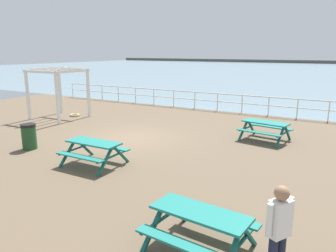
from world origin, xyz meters
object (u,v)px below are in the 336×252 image
at_px(picnic_table_near_right, 94,147).
at_px(picnic_table_mid_centre, 200,221).
at_px(visitor, 279,230).
at_px(lattice_pergola, 58,81).
at_px(picnic_table_near_left, 265,126).
at_px(litter_bin, 29,136).

bearing_deg(picnic_table_near_right, picnic_table_mid_centre, -27.74).
bearing_deg(visitor, lattice_pergola, -0.06).
xyz_separation_m(picnic_table_near_left, picnic_table_near_right, (-4.02, -5.70, 0.00)).
relative_size(picnic_table_near_left, visitor, 1.22).
relative_size(visitor, lattice_pergola, 0.61).
xyz_separation_m(picnic_table_near_left, visitor, (2.23, -8.42, 0.36)).
height_order(picnic_table_near_right, lattice_pergola, lattice_pergola).
xyz_separation_m(picnic_table_near_left, picnic_table_mid_centre, (0.83, -8.19, 0.00)).
bearing_deg(lattice_pergola, visitor, -30.50).
bearing_deg(visitor, picnic_table_near_left, -45.62).
distance_m(picnic_table_near_left, litter_bin, 9.22).
distance_m(picnic_table_near_left, picnic_table_near_right, 6.98).
distance_m(picnic_table_mid_centre, litter_bin, 8.56).
height_order(picnic_table_near_right, litter_bin, litter_bin).
height_order(picnic_table_near_right, visitor, visitor).
bearing_deg(litter_bin, picnic_table_mid_centre, -17.59).
bearing_deg(visitor, picnic_table_near_right, 6.06).
bearing_deg(visitor, picnic_table_mid_centre, 20.27).
bearing_deg(lattice_pergola, litter_bin, -53.77).
bearing_deg(picnic_table_mid_centre, picnic_table_near_right, 157.72).
height_order(picnic_table_near_left, picnic_table_near_right, same).
distance_m(picnic_table_near_left, picnic_table_mid_centre, 8.23).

